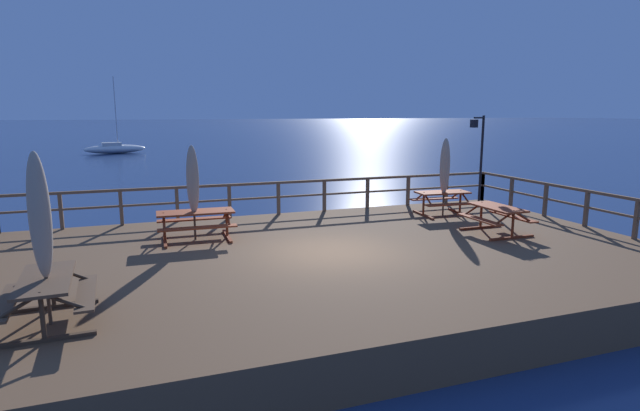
{
  "coord_description": "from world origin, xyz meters",
  "views": [
    {
      "loc": [
        -4.21,
        -11.01,
        4.19
      ],
      "look_at": [
        0.0,
        0.74,
        1.87
      ],
      "focal_mm": 28.3,
      "sensor_mm": 36.0,
      "label": 1
    }
  ],
  "objects_px": {
    "picnic_table_back_right": "(497,214)",
    "patio_umbrella_short_front": "(445,167)",
    "picnic_table_mid_right": "(196,219)",
    "picnic_table_mid_left": "(47,290)",
    "sailboat_distant": "(115,148)",
    "picnic_table_back_left": "(442,198)",
    "lamp_post_hooked": "(479,146)",
    "patio_umbrella_tall_front": "(193,180)",
    "patio_umbrella_short_back": "(40,217)"
  },
  "relations": [
    {
      "from": "patio_umbrella_short_front",
      "to": "patio_umbrella_tall_front",
      "type": "bearing_deg",
      "value": -175.95
    },
    {
      "from": "picnic_table_mid_left",
      "to": "picnic_table_back_left",
      "type": "xyz_separation_m",
      "value": [
        10.75,
        5.36,
        -0.0
      ]
    },
    {
      "from": "picnic_table_mid_left",
      "to": "patio_umbrella_tall_front",
      "type": "xyz_separation_m",
      "value": [
        2.77,
        4.73,
        1.03
      ]
    },
    {
      "from": "picnic_table_back_left",
      "to": "sailboat_distant",
      "type": "xyz_separation_m",
      "value": [
        -11.59,
        42.09,
        -0.91
      ]
    },
    {
      "from": "patio_umbrella_tall_front",
      "to": "lamp_post_hooked",
      "type": "relative_size",
      "value": 0.78
    },
    {
      "from": "patio_umbrella_short_back",
      "to": "picnic_table_back_left",
      "type": "bearing_deg",
      "value": 26.76
    },
    {
      "from": "picnic_table_back_right",
      "to": "sailboat_distant",
      "type": "bearing_deg",
      "value": 104.43
    },
    {
      "from": "picnic_table_mid_left",
      "to": "sailboat_distant",
      "type": "height_order",
      "value": "sailboat_distant"
    },
    {
      "from": "picnic_table_mid_left",
      "to": "lamp_post_hooked",
      "type": "xyz_separation_m",
      "value": [
        13.01,
        6.62,
        1.56
      ]
    },
    {
      "from": "picnic_table_back_right",
      "to": "patio_umbrella_tall_front",
      "type": "distance_m",
      "value": 8.27
    },
    {
      "from": "lamp_post_hooked",
      "to": "sailboat_distant",
      "type": "xyz_separation_m",
      "value": [
        -13.85,
        40.83,
        -2.47
      ]
    },
    {
      "from": "patio_umbrella_short_front",
      "to": "sailboat_distant",
      "type": "xyz_separation_m",
      "value": [
        -11.58,
        42.16,
        -1.95
      ]
    },
    {
      "from": "picnic_table_mid_right",
      "to": "patio_umbrella_short_front",
      "type": "xyz_separation_m",
      "value": [
        7.94,
        0.58,
        1.03
      ]
    },
    {
      "from": "lamp_post_hooked",
      "to": "picnic_table_mid_right",
      "type": "bearing_deg",
      "value": -169.39
    },
    {
      "from": "patio_umbrella_short_back",
      "to": "lamp_post_hooked",
      "type": "distance_m",
      "value": 14.61
    },
    {
      "from": "picnic_table_back_left",
      "to": "patio_umbrella_short_front",
      "type": "height_order",
      "value": "patio_umbrella_short_front"
    },
    {
      "from": "patio_umbrella_short_back",
      "to": "sailboat_distant",
      "type": "height_order",
      "value": "sailboat_distant"
    },
    {
      "from": "patio_umbrella_short_front",
      "to": "picnic_table_mid_right",
      "type": "bearing_deg",
      "value": -175.82
    },
    {
      "from": "picnic_table_mid_right",
      "to": "patio_umbrella_short_back",
      "type": "relative_size",
      "value": 0.73
    },
    {
      "from": "picnic_table_back_right",
      "to": "picnic_table_mid_right",
      "type": "bearing_deg",
      "value": 165.17
    },
    {
      "from": "patio_umbrella_short_back",
      "to": "lamp_post_hooked",
      "type": "xyz_separation_m",
      "value": [
        12.99,
        6.67,
        0.36
      ]
    },
    {
      "from": "patio_umbrella_short_front",
      "to": "sailboat_distant",
      "type": "height_order",
      "value": "sailboat_distant"
    },
    {
      "from": "picnic_table_back_left",
      "to": "sailboat_distant",
      "type": "bearing_deg",
      "value": 105.39
    },
    {
      "from": "picnic_table_mid_left",
      "to": "picnic_table_back_left",
      "type": "bearing_deg",
      "value": 26.53
    },
    {
      "from": "patio_umbrella_tall_front",
      "to": "picnic_table_mid_left",
      "type": "bearing_deg",
      "value": -120.34
    },
    {
      "from": "patio_umbrella_short_back",
      "to": "patio_umbrella_short_front",
      "type": "height_order",
      "value": "patio_umbrella_short_back"
    },
    {
      "from": "picnic_table_mid_right",
      "to": "patio_umbrella_tall_front",
      "type": "distance_m",
      "value": 1.02
    },
    {
      "from": "picnic_table_back_left",
      "to": "lamp_post_hooked",
      "type": "xyz_separation_m",
      "value": [
        2.27,
        1.26,
        1.56
      ]
    },
    {
      "from": "picnic_table_mid_left",
      "to": "patio_umbrella_short_back",
      "type": "height_order",
      "value": "patio_umbrella_short_back"
    },
    {
      "from": "patio_umbrella_tall_front",
      "to": "sailboat_distant",
      "type": "height_order",
      "value": "sailboat_distant"
    },
    {
      "from": "picnic_table_mid_right",
      "to": "picnic_table_mid_left",
      "type": "height_order",
      "value": "same"
    },
    {
      "from": "patio_umbrella_tall_front",
      "to": "patio_umbrella_short_back",
      "type": "relative_size",
      "value": 0.91
    },
    {
      "from": "picnic_table_mid_right",
      "to": "lamp_post_hooked",
      "type": "relative_size",
      "value": 0.63
    },
    {
      "from": "picnic_table_mid_left",
      "to": "sailboat_distant",
      "type": "bearing_deg",
      "value": 91.02
    },
    {
      "from": "patio_umbrella_tall_front",
      "to": "sailboat_distant",
      "type": "xyz_separation_m",
      "value": [
        -3.61,
        42.73,
        -1.94
      ]
    },
    {
      "from": "picnic_table_back_right",
      "to": "picnic_table_mid_left",
      "type": "bearing_deg",
      "value": -166.25
    },
    {
      "from": "picnic_table_mid_right",
      "to": "sailboat_distant",
      "type": "height_order",
      "value": "sailboat_distant"
    },
    {
      "from": "picnic_table_back_right",
      "to": "patio_umbrella_short_back",
      "type": "bearing_deg",
      "value": -166.0
    },
    {
      "from": "patio_umbrella_tall_front",
      "to": "patio_umbrella_short_front",
      "type": "distance_m",
      "value": 8.0
    },
    {
      "from": "patio_umbrella_tall_front",
      "to": "patio_umbrella_short_front",
      "type": "xyz_separation_m",
      "value": [
        7.98,
        0.56,
        0.01
      ]
    },
    {
      "from": "patio_umbrella_tall_front",
      "to": "patio_umbrella_short_front",
      "type": "height_order",
      "value": "patio_umbrella_short_front"
    },
    {
      "from": "picnic_table_back_left",
      "to": "lamp_post_hooked",
      "type": "relative_size",
      "value": 0.56
    },
    {
      "from": "patio_umbrella_short_back",
      "to": "sailboat_distant",
      "type": "distance_m",
      "value": 47.55
    },
    {
      "from": "picnic_table_back_right",
      "to": "patio_umbrella_short_front",
      "type": "relative_size",
      "value": 0.67
    },
    {
      "from": "sailboat_distant",
      "to": "patio_umbrella_short_back",
      "type": "bearing_deg",
      "value": -88.96
    },
    {
      "from": "picnic_table_mid_right",
      "to": "patio_umbrella_short_front",
      "type": "distance_m",
      "value": 8.03
    },
    {
      "from": "picnic_table_mid_left",
      "to": "patio_umbrella_short_front",
      "type": "relative_size",
      "value": 0.73
    },
    {
      "from": "picnic_table_mid_right",
      "to": "picnic_table_back_right",
      "type": "bearing_deg",
      "value": -14.83
    },
    {
      "from": "picnic_table_mid_right",
      "to": "picnic_table_mid_left",
      "type": "xyz_separation_m",
      "value": [
        -2.8,
        -4.71,
        -0.01
      ]
    },
    {
      "from": "patio_umbrella_short_back",
      "to": "patio_umbrella_tall_front",
      "type": "bearing_deg",
      "value": 60.06
    }
  ]
}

